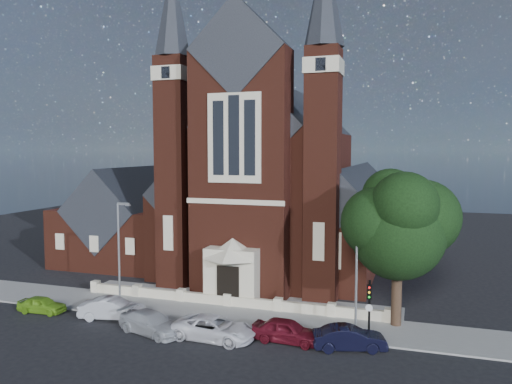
# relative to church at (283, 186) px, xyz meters

# --- Properties ---
(ground) EXTENTS (120.00, 120.00, 0.00)m
(ground) POSITION_rel_church_xyz_m (0.00, -7.94, -8.19)
(ground) COLOR black
(ground) RESTS_ON ground
(pavement_strip) EXTENTS (60.00, 5.00, 0.12)m
(pavement_strip) POSITION_rel_church_xyz_m (0.00, -18.44, -8.19)
(pavement_strip) COLOR gray
(pavement_strip) RESTS_ON ground
(forecourt_paving) EXTENTS (26.00, 3.00, 0.14)m
(forecourt_paving) POSITION_rel_church_xyz_m (0.00, -14.44, -8.19)
(forecourt_paving) COLOR gray
(forecourt_paving) RESTS_ON ground
(forecourt_wall) EXTENTS (24.00, 0.40, 0.90)m
(forecourt_wall) POSITION_rel_church_xyz_m (0.00, -16.44, -8.19)
(forecourt_wall) COLOR beige
(forecourt_wall) RESTS_ON ground
(church) EXTENTS (20.01, 34.90, 29.20)m
(church) POSITION_rel_church_xyz_m (0.00, 0.00, 0.00)
(church) COLOR #4C1F14
(church) RESTS_ON ground
(parish_hall) EXTENTS (12.00, 12.20, 10.24)m
(parish_hall) POSITION_rel_church_xyz_m (-16.00, -4.94, -4.17)
(parish_hall) COLOR #4C1F14
(parish_hall) RESTS_ON ground
(street_tree) EXTENTS (6.40, 6.60, 10.70)m
(street_tree) POSITION_rel_church_xyz_m (12.60, -17.23, -1.23)
(street_tree) COLOR black
(street_tree) RESTS_ON ground
(street_lamp_left) EXTENTS (1.16, 0.22, 8.09)m
(street_lamp_left) POSITION_rel_church_xyz_m (-7.91, -18.94, -3.59)
(street_lamp_left) COLOR gray
(street_lamp_left) RESTS_ON ground
(street_lamp_right) EXTENTS (1.16, 0.22, 8.09)m
(street_lamp_right) POSITION_rel_church_xyz_m (10.09, -18.94, -3.59)
(street_lamp_right) COLOR gray
(street_lamp_right) RESTS_ON ground
(traffic_signal) EXTENTS (0.28, 0.42, 4.00)m
(traffic_signal) POSITION_rel_church_xyz_m (11.00, -20.52, -5.60)
(traffic_signal) COLOR black
(traffic_signal) RESTS_ON ground
(car_lime_van) EXTENTS (3.69, 1.65, 1.23)m
(car_lime_van) POSITION_rel_church_xyz_m (-12.66, -22.05, -7.57)
(car_lime_van) COLOR #6BA621
(car_lime_van) RESTS_ON ground
(car_silver_a) EXTENTS (4.87, 2.62, 1.52)m
(car_silver_a) POSITION_rel_church_xyz_m (-6.86, -21.63, -7.42)
(car_silver_a) COLOR #AEB1B6
(car_silver_a) RESTS_ON ground
(car_silver_b) EXTENTS (5.28, 3.36, 1.43)m
(car_silver_b) POSITION_rel_church_xyz_m (-2.80, -23.26, -7.47)
(car_silver_b) COLOR #ADB0B5
(car_silver_b) RESTS_ON ground
(car_white_suv) EXTENTS (5.53, 2.80, 1.50)m
(car_white_suv) POSITION_rel_church_xyz_m (1.58, -22.98, -7.44)
(car_white_suv) COLOR white
(car_white_suv) RESTS_ON ground
(car_dark_red) EXTENTS (4.50, 2.05, 1.50)m
(car_dark_red) POSITION_rel_church_xyz_m (6.07, -21.96, -7.44)
(car_dark_red) COLOR maroon
(car_dark_red) RESTS_ON ground
(car_navy) EXTENTS (4.67, 2.74, 1.45)m
(car_navy) POSITION_rel_church_xyz_m (9.98, -21.96, -7.46)
(car_navy) COLOR black
(car_navy) RESTS_ON ground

